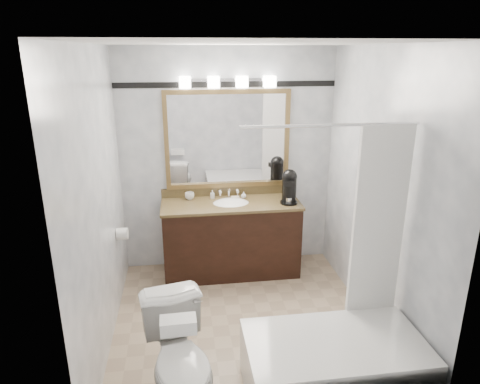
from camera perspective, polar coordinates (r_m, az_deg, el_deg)
name	(u,v)px	position (r m, az deg, el deg)	size (l,w,h in m)	color
room	(245,198)	(3.63, 0.63, -0.85)	(2.42, 2.62, 2.52)	tan
vanity	(231,236)	(4.87, -1.19, -5.94)	(1.53, 0.58, 0.97)	black
mirror	(228,140)	(4.80, -1.65, 6.97)	(1.40, 0.04, 1.10)	olive
vanity_light_bar	(228,82)	(4.66, -1.65, 14.50)	(1.02, 0.14, 0.12)	silver
accent_stripe	(227,84)	(4.73, -1.73, 14.15)	(2.40, 0.01, 0.06)	black
bathtub	(336,358)	(3.47, 12.69, -20.77)	(1.30, 0.75, 1.96)	white
tp_roll	(122,234)	(4.46, -15.42, -5.39)	(0.12, 0.12, 0.11)	white
toilet	(181,362)	(3.21, -7.85, -21.49)	(0.44, 0.78, 0.79)	white
tissue_box	(178,325)	(2.78, -8.22, -17.13)	(0.22, 0.12, 0.09)	white
coffee_maker	(289,185)	(4.72, 6.59, 0.88)	(0.19, 0.24, 0.37)	black
cup_left	(190,196)	(4.84, -6.74, -0.53)	(0.10, 0.10, 0.08)	white
soap_bottle_a	(212,194)	(4.85, -3.71, -0.32)	(0.04, 0.04, 0.09)	white
soap_bottle_b	(244,195)	(4.86, 0.49, -0.38)	(0.06, 0.06, 0.07)	white
soap_bar	(235,198)	(4.83, -0.65, -0.77)	(0.09, 0.05, 0.03)	beige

